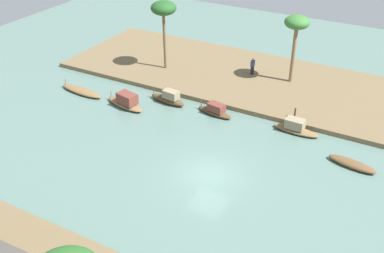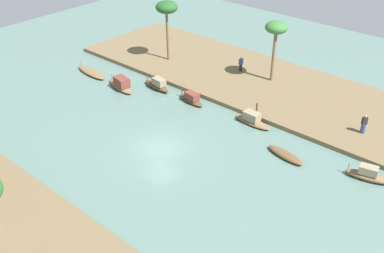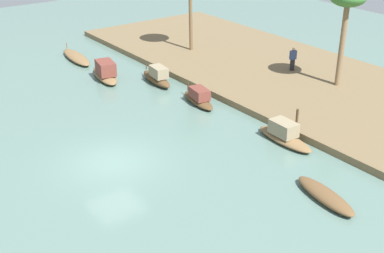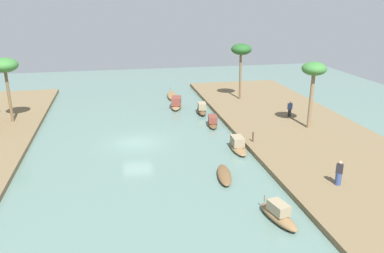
{
  "view_description": "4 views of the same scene",
  "coord_description": "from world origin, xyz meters",
  "px_view_note": "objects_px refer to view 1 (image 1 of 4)",
  "views": [
    {
      "loc": [
        -11.55,
        23.18,
        18.98
      ],
      "look_at": [
        3.7,
        -4.32,
        0.5
      ],
      "focal_mm": 44.44,
      "sensor_mm": 36.0,
      "label": 1
    },
    {
      "loc": [
        -22.21,
        21.72,
        20.9
      ],
      "look_at": [
        -0.4,
        -3.43,
        0.74
      ],
      "focal_mm": 43.36,
      "sensor_mm": 36.0,
      "label": 2
    },
    {
      "loc": [
        -19.88,
        10.03,
        12.27
      ],
      "look_at": [
        -0.21,
        -4.54,
        0.72
      ],
      "focal_mm": 49.06,
      "sensor_mm": 36.0,
      "label": 3
    },
    {
      "loc": [
        -32.29,
        1.54,
        12.16
      ],
      "look_at": [
        0.18,
        -4.99,
        1.12
      ],
      "focal_mm": 36.58,
      "sensor_mm": 36.0,
      "label": 4
    }
  ],
  "objects_px": {
    "sampan_near_left_bank": "(169,98)",
    "sampan_downstream_large": "(296,128)",
    "sampan_upstream_small": "(215,110)",
    "sampan_foreground": "(82,91)",
    "person_by_mooring": "(252,67)",
    "palm_tree_left_near": "(297,25)",
    "sampan_with_tall_canopy": "(126,102)",
    "mooring_post": "(295,113)",
    "palm_tree_left_far": "(164,10)",
    "sampan_open_hull": "(352,164)"
  },
  "relations": [
    {
      "from": "sampan_downstream_large",
      "to": "mooring_post",
      "type": "xyz_separation_m",
      "value": [
        0.61,
        -1.55,
        0.41
      ]
    },
    {
      "from": "sampan_upstream_small",
      "to": "sampan_downstream_large",
      "type": "xyz_separation_m",
      "value": [
        -6.68,
        -0.46,
        0.02
      ]
    },
    {
      "from": "palm_tree_left_far",
      "to": "sampan_with_tall_canopy",
      "type": "bearing_deg",
      "value": 97.01
    },
    {
      "from": "sampan_foreground",
      "to": "person_by_mooring",
      "type": "height_order",
      "value": "person_by_mooring"
    },
    {
      "from": "sampan_foreground",
      "to": "palm_tree_left_near",
      "type": "distance_m",
      "value": 19.82
    },
    {
      "from": "sampan_near_left_bank",
      "to": "palm_tree_left_near",
      "type": "height_order",
      "value": "palm_tree_left_near"
    },
    {
      "from": "sampan_with_tall_canopy",
      "to": "palm_tree_left_near",
      "type": "distance_m",
      "value": 16.16
    },
    {
      "from": "sampan_with_tall_canopy",
      "to": "sampan_open_hull",
      "type": "height_order",
      "value": "sampan_with_tall_canopy"
    },
    {
      "from": "person_by_mooring",
      "to": "sampan_open_hull",
      "type": "bearing_deg",
      "value": -126.53
    },
    {
      "from": "sampan_downstream_large",
      "to": "mooring_post",
      "type": "distance_m",
      "value": 1.71
    },
    {
      "from": "person_by_mooring",
      "to": "palm_tree_left_far",
      "type": "xyz_separation_m",
      "value": [
        7.98,
        2.79,
        5.03
      ]
    },
    {
      "from": "sampan_foreground",
      "to": "sampan_downstream_large",
      "type": "relative_size",
      "value": 1.29
    },
    {
      "from": "mooring_post",
      "to": "palm_tree_left_far",
      "type": "height_order",
      "value": "palm_tree_left_far"
    },
    {
      "from": "sampan_with_tall_canopy",
      "to": "sampan_foreground",
      "type": "bearing_deg",
      "value": 9.73
    },
    {
      "from": "sampan_near_left_bank",
      "to": "person_by_mooring",
      "type": "relative_size",
      "value": 2.25
    },
    {
      "from": "sampan_near_left_bank",
      "to": "palm_tree_left_far",
      "type": "bearing_deg",
      "value": -48.87
    },
    {
      "from": "palm_tree_left_far",
      "to": "sampan_foreground",
      "type": "bearing_deg",
      "value": 62.11
    },
    {
      "from": "sampan_downstream_large",
      "to": "palm_tree_left_near",
      "type": "height_order",
      "value": "palm_tree_left_near"
    },
    {
      "from": "palm_tree_left_near",
      "to": "sampan_open_hull",
      "type": "bearing_deg",
      "value": 127.4
    },
    {
      "from": "sampan_with_tall_canopy",
      "to": "mooring_post",
      "type": "relative_size",
      "value": 4.97
    },
    {
      "from": "sampan_with_tall_canopy",
      "to": "sampan_upstream_small",
      "type": "height_order",
      "value": "sampan_with_tall_canopy"
    },
    {
      "from": "sampan_with_tall_canopy",
      "to": "sampan_near_left_bank",
      "type": "distance_m",
      "value": 3.65
    },
    {
      "from": "person_by_mooring",
      "to": "palm_tree_left_near",
      "type": "relative_size",
      "value": 0.26
    },
    {
      "from": "sampan_open_hull",
      "to": "sampan_downstream_large",
      "type": "xyz_separation_m",
      "value": [
        4.88,
        -2.53,
        0.19
      ]
    },
    {
      "from": "sampan_downstream_large",
      "to": "sampan_near_left_bank",
      "type": "distance_m",
      "value": 11.12
    },
    {
      "from": "person_by_mooring",
      "to": "mooring_post",
      "type": "distance_m",
      "value": 8.83
    },
    {
      "from": "sampan_foreground",
      "to": "mooring_post",
      "type": "relative_size",
      "value": 5.61
    },
    {
      "from": "sampan_open_hull",
      "to": "mooring_post",
      "type": "bearing_deg",
      "value": -26.76
    },
    {
      "from": "sampan_open_hull",
      "to": "sampan_upstream_small",
      "type": "relative_size",
      "value": 1.06
    },
    {
      "from": "sampan_open_hull",
      "to": "palm_tree_left_far",
      "type": "distance_m",
      "value": 21.95
    },
    {
      "from": "sampan_foreground",
      "to": "mooring_post",
      "type": "distance_m",
      "value": 18.81
    },
    {
      "from": "mooring_post",
      "to": "palm_tree_left_far",
      "type": "bearing_deg",
      "value": -13.49
    },
    {
      "from": "sampan_downstream_large",
      "to": "person_by_mooring",
      "type": "relative_size",
      "value": 2.3
    },
    {
      "from": "mooring_post",
      "to": "sampan_downstream_large",
      "type": "bearing_deg",
      "value": 111.55
    },
    {
      "from": "sampan_foreground",
      "to": "palm_tree_left_far",
      "type": "distance_m",
      "value": 10.53
    },
    {
      "from": "sampan_with_tall_canopy",
      "to": "palm_tree_left_near",
      "type": "relative_size",
      "value": 0.67
    },
    {
      "from": "sampan_open_hull",
      "to": "sampan_downstream_large",
      "type": "bearing_deg",
      "value": -17.58
    },
    {
      "from": "sampan_with_tall_canopy",
      "to": "sampan_upstream_small",
      "type": "bearing_deg",
      "value": -148.9
    },
    {
      "from": "palm_tree_left_near",
      "to": "sampan_near_left_bank",
      "type": "bearing_deg",
      "value": 47.09
    },
    {
      "from": "sampan_open_hull",
      "to": "sampan_near_left_bank",
      "type": "xyz_separation_m",
      "value": [
        15.99,
        -1.97,
        0.24
      ]
    },
    {
      "from": "person_by_mooring",
      "to": "mooring_post",
      "type": "height_order",
      "value": "person_by_mooring"
    },
    {
      "from": "sampan_foreground",
      "to": "person_by_mooring",
      "type": "relative_size",
      "value": 2.96
    },
    {
      "from": "sampan_upstream_small",
      "to": "sampan_near_left_bank",
      "type": "bearing_deg",
      "value": 11.3
    },
    {
      "from": "sampan_near_left_bank",
      "to": "sampan_downstream_large",
      "type": "bearing_deg",
      "value": -170.19
    },
    {
      "from": "sampan_foreground",
      "to": "palm_tree_left_near",
      "type": "xyz_separation_m",
      "value": [
        -15.76,
        -10.68,
        5.49
      ]
    },
    {
      "from": "person_by_mooring",
      "to": "sampan_foreground",
      "type": "bearing_deg",
      "value": 135.62
    },
    {
      "from": "palm_tree_left_near",
      "to": "sampan_downstream_large",
      "type": "bearing_deg",
      "value": 111.58
    },
    {
      "from": "sampan_open_hull",
      "to": "mooring_post",
      "type": "xyz_separation_m",
      "value": [
        5.5,
        -4.08,
        0.59
      ]
    },
    {
      "from": "person_by_mooring",
      "to": "mooring_post",
      "type": "relative_size",
      "value": 1.9
    },
    {
      "from": "sampan_with_tall_canopy",
      "to": "palm_tree_left_near",
      "type": "bearing_deg",
      "value": -122.31
    }
  ]
}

